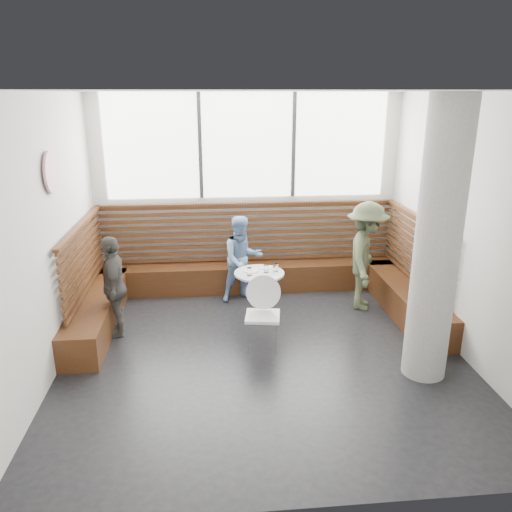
{
  "coord_description": "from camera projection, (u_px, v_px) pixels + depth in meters",
  "views": [
    {
      "loc": [
        -0.63,
        -5.62,
        3.18
      ],
      "look_at": [
        0.0,
        1.0,
        1.0
      ],
      "focal_mm": 35.0,
      "sensor_mm": 36.0,
      "label": 1
    }
  ],
  "objects": [
    {
      "name": "plate_far",
      "position": [
        265.0,
        268.0,
        7.31
      ],
      "size": [
        0.19,
        0.19,
        0.01
      ],
      "primitive_type": "cylinder",
      "color": "white",
      "rests_on": "cafe_table"
    },
    {
      "name": "plate_near",
      "position": [
        251.0,
        271.0,
        7.17
      ],
      "size": [
        0.21,
        0.21,
        0.01
      ],
      "primitive_type": "cylinder",
      "color": "white",
      "rests_on": "cafe_table"
    },
    {
      "name": "adult_man",
      "position": [
        366.0,
        256.0,
        7.53
      ],
      "size": [
        0.95,
        1.22,
        1.66
      ],
      "primitive_type": "imported",
      "rotation": [
        0.0,
        0.0,
        1.22
      ],
      "color": "#4B5639",
      "rests_on": "ground"
    },
    {
      "name": "booth",
      "position": [
        251.0,
        276.0,
        7.92
      ],
      "size": [
        5.0,
        2.5,
        1.44
      ],
      "color": "#3F210F",
      "rests_on": "ground"
    },
    {
      "name": "glass_mid",
      "position": [
        266.0,
        269.0,
        7.12
      ],
      "size": [
        0.07,
        0.07,
        0.11
      ],
      "primitive_type": "cylinder",
      "color": "white",
      "rests_on": "cafe_table"
    },
    {
      "name": "concrete_column",
      "position": [
        437.0,
        244.0,
        5.47
      ],
      "size": [
        0.5,
        0.5,
        3.2
      ],
      "primitive_type": "cylinder",
      "color": "gray",
      "rests_on": "ground"
    },
    {
      "name": "room",
      "position": [
        264.0,
        234.0,
        5.87
      ],
      "size": [
        5.0,
        5.0,
        3.2
      ],
      "color": "silver",
      "rests_on": "ground"
    },
    {
      "name": "child_left",
      "position": [
        114.0,
        286.0,
        6.72
      ],
      "size": [
        0.45,
        0.86,
        1.4
      ],
      "primitive_type": "imported",
      "rotation": [
        0.0,
        0.0,
        -1.44
      ],
      "color": "#4B4744",
      "rests_on": "ground"
    },
    {
      "name": "menu_card",
      "position": [
        263.0,
        278.0,
        6.91
      ],
      "size": [
        0.23,
        0.2,
        0.0
      ],
      "primitive_type": "cube",
      "rotation": [
        0.0,
        0.0,
        0.4
      ],
      "color": "#A5C64C",
      "rests_on": "cafe_table"
    },
    {
      "name": "glass_right",
      "position": [
        276.0,
        267.0,
        7.17
      ],
      "size": [
        0.07,
        0.07,
        0.11
      ],
      "primitive_type": "cylinder",
      "color": "white",
      "rests_on": "cafe_table"
    },
    {
      "name": "cafe_table",
      "position": [
        259.0,
        286.0,
        7.19
      ],
      "size": [
        0.72,
        0.72,
        0.74
      ],
      "color": "silver",
      "rests_on": "ground"
    },
    {
      "name": "glass_left",
      "position": [
        249.0,
        272.0,
        6.99
      ],
      "size": [
        0.07,
        0.07,
        0.11
      ],
      "primitive_type": "cylinder",
      "color": "white",
      "rests_on": "cafe_table"
    },
    {
      "name": "cafe_chair",
      "position": [
        262.0,
        307.0,
        6.41
      ],
      "size": [
        0.45,
        0.44,
        0.94
      ],
      "rotation": [
        0.0,
        0.0,
        -0.15
      ],
      "color": "white",
      "rests_on": "ground"
    },
    {
      "name": "child_back",
      "position": [
        242.0,
        259.0,
        7.85
      ],
      "size": [
        0.79,
        0.69,
        1.38
      ],
      "primitive_type": "imported",
      "rotation": [
        0.0,
        0.0,
        0.27
      ],
      "color": "#7499CA",
      "rests_on": "ground"
    },
    {
      "name": "wall_art",
      "position": [
        51.0,
        172.0,
        5.81
      ],
      "size": [
        0.03,
        0.5,
        0.5
      ],
      "primitive_type": "cylinder",
      "rotation": [
        0.0,
        1.57,
        0.0
      ],
      "color": "white",
      "rests_on": "room"
    }
  ]
}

